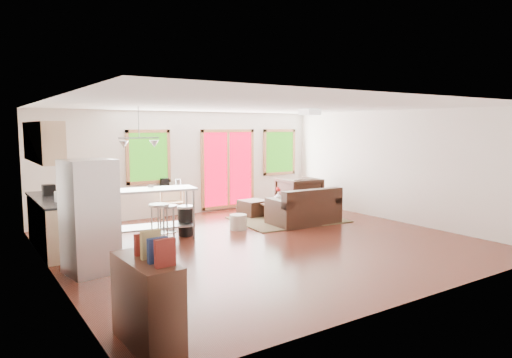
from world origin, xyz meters
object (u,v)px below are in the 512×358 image
coffee_table (276,204)px  refrigerator (90,217)px  loveseat (305,210)px  rug (288,220)px  island (154,205)px  kitchen_cart (171,190)px  ottoman (253,208)px  armchair (298,192)px

coffee_table → refrigerator: bearing=-157.6°
loveseat → refrigerator: (-4.95, -0.94, 0.54)m
coffee_table → rug: bearing=-94.7°
rug → refrigerator: refrigerator is taller
coffee_table → island: (-3.40, -0.62, 0.39)m
loveseat → coffee_table: 1.10m
loveseat → island: bearing=174.5°
kitchen_cart → coffee_table: bearing=-31.7°
loveseat → ottoman: (-0.47, 1.43, -0.13)m
armchair → island: (-4.33, -0.89, 0.21)m
island → rug: bearing=1.4°
armchair → refrigerator: (-5.87, -2.31, 0.37)m
ottoman → refrigerator: 5.12m
loveseat → kitchen_cart: bearing=134.5°
armchair → kitchen_cart: (-3.14, 1.10, 0.17)m
loveseat → coffee_table: (-0.01, 1.10, -0.01)m
refrigerator → kitchen_cart: 4.37m
island → kitchen_cart: 2.32m
coffee_table → armchair: armchair is taller
armchair → ottoman: armchair is taller
ottoman → island: 3.13m
coffee_table → refrigerator: refrigerator is taller
rug → refrigerator: (-4.90, -1.50, 0.85)m
kitchen_cart → refrigerator: bearing=-128.7°
refrigerator → island: 2.10m
ottoman → kitchen_cart: bearing=149.5°
ottoman → refrigerator: bearing=-152.1°
refrigerator → kitchen_cart: refrigerator is taller
refrigerator → island: refrigerator is taller
island → kitchen_cart: island is taller
rug → island: (-3.36, -0.08, 0.69)m
ottoman → loveseat: bearing=-71.8°
refrigerator → island: (1.54, 1.42, -0.16)m
loveseat → island: (-3.41, 0.48, 0.37)m
armchair → ottoman: (-1.38, 0.07, -0.29)m
rug → coffee_table: bearing=85.3°
armchair → refrigerator: refrigerator is taller
coffee_table → ottoman: (-0.46, 0.33, -0.11)m
loveseat → refrigerator: refrigerator is taller
ottoman → kitchen_cart: (-1.75, 1.03, 0.46)m
rug → kitchen_cart: (-2.17, 1.91, 0.65)m
loveseat → kitchen_cart: size_ratio=1.65×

